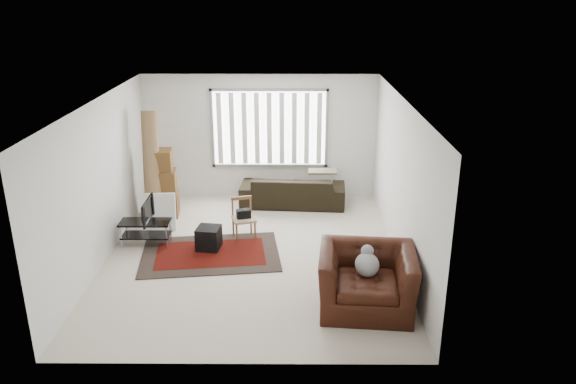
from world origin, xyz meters
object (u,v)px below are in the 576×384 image
moving_boxes (163,186)px  armchair (367,276)px  side_chair (243,216)px  tv_stand (146,228)px  sofa (293,186)px

moving_boxes → armchair: size_ratio=0.94×
side_chair → armchair: armchair is taller
tv_stand → sofa: (2.65, 2.01, 0.10)m
side_chair → armchair: 3.12m
moving_boxes → sofa: size_ratio=0.63×
side_chair → armchair: size_ratio=0.51×
moving_boxes → side_chair: (1.70, -1.07, -0.22)m
moving_boxes → armchair: 5.07m
tv_stand → sofa: size_ratio=0.41×
sofa → moving_boxes: bearing=17.3°
moving_boxes → armchair: moving_boxes is taller
sofa → armchair: (1.05, -4.11, 0.08)m
armchair → moving_boxes: bearing=141.8°
tv_stand → sofa: sofa is taller
tv_stand → moving_boxes: (0.04, 1.38, 0.32)m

